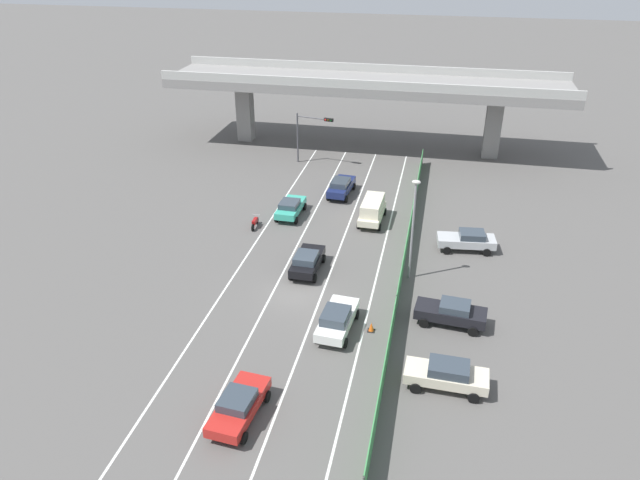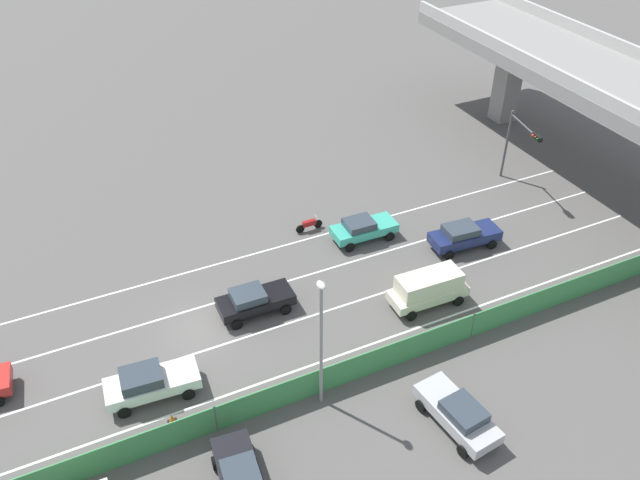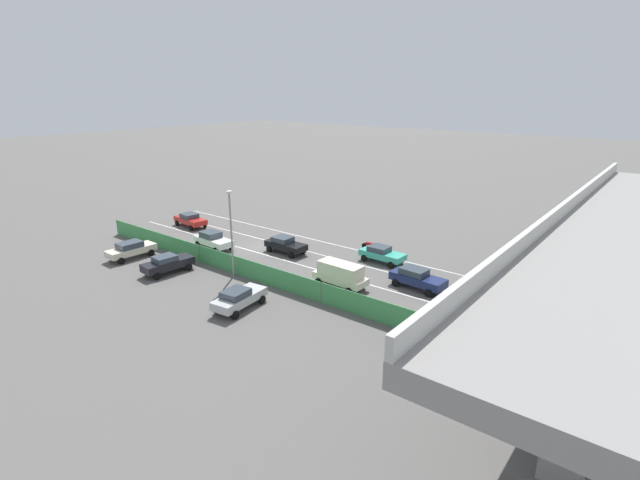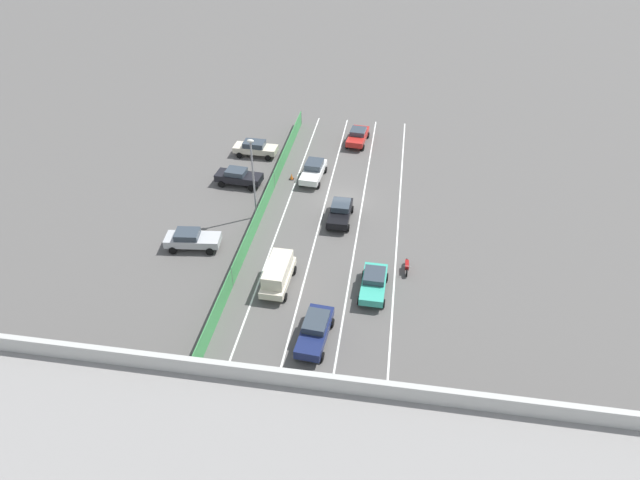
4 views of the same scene
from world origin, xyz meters
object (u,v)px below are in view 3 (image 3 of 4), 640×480
traffic_light (536,247)px  car_sedan_red (190,219)px  car_sedan_navy (417,278)px  car_sedan_black (285,244)px  car_van_cream (340,273)px  parked_wagon_silver (239,298)px  car_taxi_teal (382,254)px  traffic_cone (199,252)px  car_sedan_white (213,239)px  parked_sedan_dark (167,263)px  motorcycle (370,245)px  parked_sedan_cream (131,249)px  street_lamp (231,226)px

traffic_light → car_sedan_red: bearing=-82.8°
car_sedan_navy → car_sedan_black: car_sedan_navy is taller
car_van_cream → parked_wagon_silver: (8.03, -3.51, -0.29)m
car_taxi_teal → car_van_cream: bearing=3.1°
car_taxi_teal → traffic_light: size_ratio=0.81×
parked_wagon_silver → traffic_cone: (-5.95, -12.24, -0.61)m
car_sedan_white → parked_sedan_dark: car_sedan_white is taller
car_taxi_teal → parked_wagon_silver: size_ratio=0.94×
car_van_cream → parked_sedan_dark: size_ratio=1.01×
car_sedan_white → motorcycle: 16.16m
car_van_cream → parked_sedan_dark: bearing=-63.5°
car_sedan_white → car_sedan_navy: 21.63m
parked_wagon_silver → car_taxi_teal: bearing=168.4°
car_sedan_red → parked_sedan_dark: (10.62, 10.75, 0.04)m
car_van_cream → car_sedan_black: size_ratio=1.07×
car_taxi_teal → car_sedan_navy: bearing=57.1°
car_van_cream → car_taxi_teal: 7.22m
car_taxi_teal → car_sedan_black: size_ratio=1.00×
car_sedan_red → car_sedan_black: 15.30m
parked_sedan_cream → traffic_light: bearing=114.9°
car_taxi_teal → parked_sedan_dark: parked_sedan_dark is taller
car_van_cream → street_lamp: (3.89, -8.71, 3.42)m
car_van_cream → street_lamp: 10.13m
parked_wagon_silver → traffic_light: traffic_light is taller
car_sedan_white → parked_wagon_silver: bearing=57.5°
car_sedan_red → car_sedan_white: bearing=67.1°
car_sedan_black → traffic_light: size_ratio=0.81×
car_sedan_black → street_lamp: street_lamp is taller
parked_sedan_cream → traffic_light: size_ratio=0.86×
car_sedan_white → car_sedan_navy: (-3.58, 21.33, -0.00)m
car_sedan_white → parked_sedan_dark: bearing=17.9°
parked_wagon_silver → street_lamp: street_lamp is taller
car_sedan_white → car_sedan_navy: bearing=99.5°
car_sedan_white → car_van_cream: car_van_cream is taller
car_sedan_white → parked_sedan_dark: (7.03, 2.28, -0.01)m
car_sedan_black → car_taxi_teal: bearing=111.9°
car_taxi_teal → parked_sedan_dark: (14.17, -13.56, 0.05)m
car_van_cream → car_taxi_teal: car_van_cream is taller
motorcycle → car_taxi_teal: bearing=49.3°
car_van_cream → parked_sedan_dark: 15.59m
car_sedan_navy → street_lamp: (7.54, -13.82, 3.69)m
car_sedan_navy → motorcycle: 10.23m
car_sedan_white → car_van_cream: (0.07, 16.22, 0.26)m
parked_sedan_dark → traffic_light: (-15.36, 26.70, 2.97)m
traffic_light → parked_sedan_dark: bearing=-60.1°
car_van_cream → car_sedan_black: bearing=-110.9°
traffic_cone → parked_sedan_cream: bearing=-42.3°
parked_sedan_cream → parked_sedan_dark: size_ratio=1.00×
car_sedan_red → motorcycle: bearing=105.5°
parked_sedan_cream → traffic_light: traffic_light is taller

